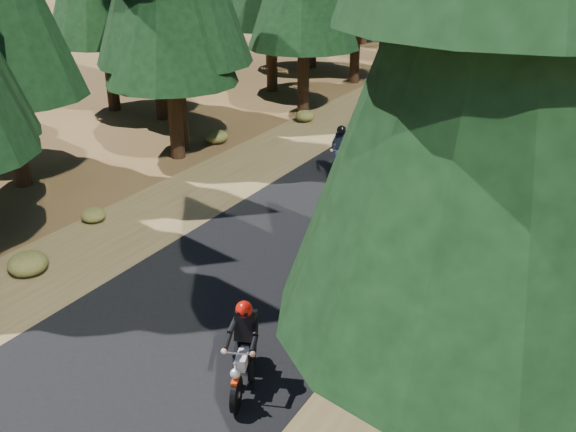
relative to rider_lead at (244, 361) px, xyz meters
The scene contains 7 objects.
ground 3.80m from the rider_lead, 119.41° to the left, with size 120.00×120.00×0.00m, color #4A351A.
road 8.49m from the rider_lead, 102.57° to the left, with size 6.00×100.00×0.01m, color black.
shoulder_l 10.50m from the rider_lead, 127.92° to the left, with size 3.20×100.00×0.01m, color brown.
shoulder_r 8.74m from the rider_lead, 71.57° to the left, with size 3.20×100.00×0.01m, color brown.
understory_shrubs 8.10m from the rider_lead, 88.24° to the left, with size 15.86×25.28×0.64m.
rider_lead is the anchor object (origin of this frame).
rider_follow 11.05m from the rider_lead, 106.88° to the left, with size 1.18×1.97×1.68m.
Camera 1 is at (7.13, -10.89, 7.48)m, focal length 40.00 mm.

